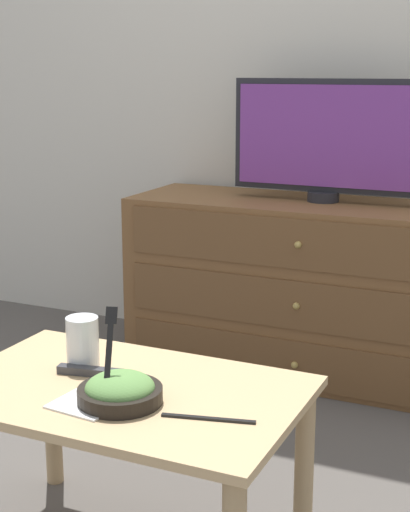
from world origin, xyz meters
The scene contains 10 objects.
ground_plane centered at (0.00, 0.00, 0.00)m, with size 12.00×12.00×0.00m, color #56514C.
wall_back centered at (0.00, 0.03, 1.30)m, with size 12.00×0.05×2.60m.
dresser centered at (-0.10, -0.24, 0.31)m, with size 1.33×0.44×0.62m.
tv centered at (-0.09, -0.21, 0.84)m, with size 0.65×0.11×0.42m.
coffee_table centered at (-0.15, -1.48, 0.34)m, with size 0.76×0.49×0.41m.
takeout_bowl centered at (-0.12, -1.55, 0.43)m, with size 0.17×0.17×0.19m.
drink_cup centered at (-0.30, -1.41, 0.46)m, with size 0.07×0.07×0.12m.
napkin centered at (-0.18, -1.58, 0.41)m, with size 0.14×0.14×0.00m.
knife centered at (0.08, -1.55, 0.41)m, with size 0.18×0.05×0.01m.
remote_control centered at (-0.25, -1.45, 0.42)m, with size 0.15×0.05×0.02m.
Camera 1 is at (0.65, -2.83, 1.08)m, focal length 55.00 mm.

